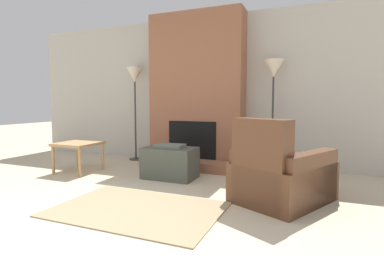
% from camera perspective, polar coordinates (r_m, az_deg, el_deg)
% --- Properties ---
extents(ground_plane, '(24.00, 24.00, 0.00)m').
position_cam_1_polar(ground_plane, '(2.86, -22.77, -17.96)').
color(ground_plane, beige).
extents(wall_back, '(7.27, 0.06, 2.60)m').
position_cam_1_polar(wall_back, '(5.44, 1.90, 7.09)').
color(wall_back, '#BCB7AD').
rests_on(wall_back, ground_plane).
extents(fireplace, '(1.63, 0.81, 2.60)m').
position_cam_1_polar(fireplace, '(5.18, 0.85, 6.52)').
color(fireplace, '#935B42').
rests_on(fireplace, ground_plane).
extents(ottoman, '(0.74, 0.47, 0.49)m').
position_cam_1_polar(ottoman, '(4.35, -4.20, -6.53)').
color(ottoman, '#474C42').
rests_on(ottoman, ground_plane).
extents(armchair, '(1.16, 1.26, 0.93)m').
position_cam_1_polar(armchair, '(3.44, 16.30, -8.92)').
color(armchair, brown).
rests_on(armchair, ground_plane).
extents(side_table, '(0.60, 0.59, 0.47)m').
position_cam_1_polar(side_table, '(5.02, -20.86, -3.31)').
color(side_table, tan).
rests_on(side_table, ground_plane).
extents(floor_lamp_left, '(0.31, 0.31, 1.74)m').
position_cam_1_polar(floor_lamp_left, '(5.78, -10.85, 8.87)').
color(floor_lamp_left, '#333333').
rests_on(floor_lamp_left, ground_plane).
extents(floor_lamp_right, '(0.31, 0.31, 1.75)m').
position_cam_1_polar(floor_lamp_right, '(4.89, 15.27, 9.62)').
color(floor_lamp_right, '#333333').
rests_on(floor_lamp_right, ground_plane).
extents(area_rug, '(1.69, 1.12, 0.01)m').
position_cam_1_polar(area_rug, '(3.21, -10.38, -14.94)').
color(area_rug, '#9E8966').
rests_on(area_rug, ground_plane).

